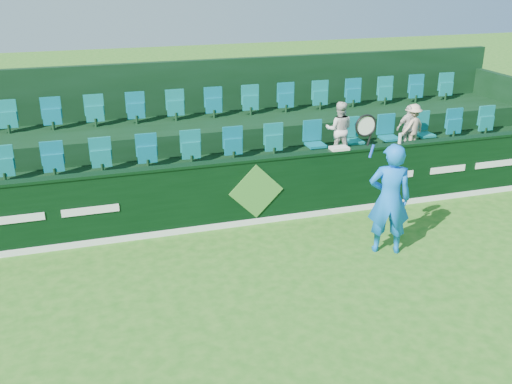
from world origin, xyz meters
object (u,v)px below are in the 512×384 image
object	(u,v)px
tennis_player	(389,198)
drinks_bottle	(400,139)
spectator_middle	(408,128)
spectator_left	(339,129)
towel	(339,148)
spectator_right	(412,127)

from	to	relation	value
tennis_player	drinks_bottle	bearing A→B (deg)	56.06
spectator_middle	spectator_left	bearing A→B (deg)	-3.25
spectator_left	towel	size ratio (longest dim) A/B	3.40
spectator_left	drinks_bottle	xyz separation A→B (m)	(0.84, -1.12, 0.04)
spectator_right	spectator_left	bearing A→B (deg)	-19.81
tennis_player	drinks_bottle	distance (m)	2.27
spectator_middle	drinks_bottle	world-z (taller)	spectator_middle
tennis_player	spectator_left	size ratio (longest dim) A/B	2.12
drinks_bottle	spectator_middle	bearing A→B (deg)	51.61
tennis_player	towel	world-z (taller)	tennis_player
spectator_right	towel	distance (m)	2.60
spectator_right	drinks_bottle	xyz separation A→B (m)	(-0.99, -1.12, 0.13)
tennis_player	spectator_left	bearing A→B (deg)	82.34
spectator_left	towel	distance (m)	1.23
spectator_left	drinks_bottle	bearing A→B (deg)	149.87
spectator_right	drinks_bottle	world-z (taller)	spectator_right
spectator_right	drinks_bottle	distance (m)	1.50
spectator_right	drinks_bottle	size ratio (longest dim) A/B	4.84
towel	tennis_player	bearing A→B (deg)	-86.50
tennis_player	spectator_middle	size ratio (longest dim) A/B	2.53
spectator_middle	spectator_right	distance (m)	0.10
tennis_player	spectator_right	distance (m)	3.73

